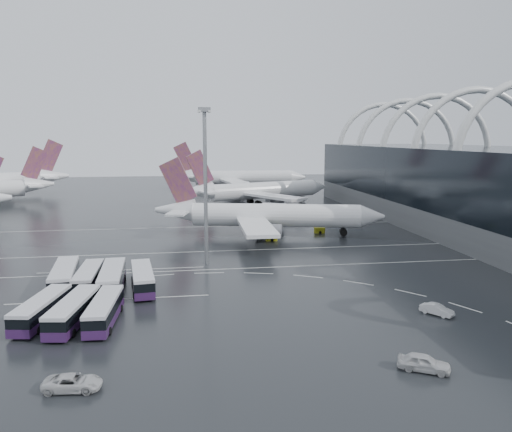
{
  "coord_description": "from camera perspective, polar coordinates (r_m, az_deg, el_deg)",
  "views": [
    {
      "loc": [
        -13.5,
        -85.98,
        22.78
      ],
      "look_at": [
        1.19,
        11.8,
        7.0
      ],
      "focal_mm": 35.0,
      "sensor_mm": 36.0,
      "label": 1
    }
  ],
  "objects": [
    {
      "name": "bus_row_far_a",
      "position": [
        68.17,
        -23.29,
        -9.74
      ],
      "size": [
        4.89,
        12.63,
        3.04
      ],
      "rotation": [
        0.0,
        0.0,
        1.39
      ],
      "color": "#331645",
      "rests_on": "ground"
    },
    {
      "name": "airliner_main",
      "position": [
        116.09,
        0.95,
        0.03
      ],
      "size": [
        53.17,
        45.92,
        18.15
      ],
      "rotation": [
        0.0,
        0.0,
        -0.23
      ],
      "color": "white",
      "rests_on": "ground"
    },
    {
      "name": "bus_row_near_b",
      "position": [
        79.79,
        -18.57,
        -6.72
      ],
      "size": [
        3.11,
        12.76,
        3.14
      ],
      "rotation": [
        0.0,
        0.0,
        1.58
      ],
      "color": "#331645",
      "rests_on": "ground"
    },
    {
      "name": "airliner_gate_c",
      "position": [
        214.91,
        -2.25,
        4.36
      ],
      "size": [
        58.04,
        53.42,
        20.67
      ],
      "rotation": [
        0.0,
        0.0,
        -0.07
      ],
      "color": "white",
      "rests_on": "ground"
    },
    {
      "name": "bus_row_near_c",
      "position": [
        77.97,
        -16.12,
        -6.86
      ],
      "size": [
        3.75,
        13.89,
        3.39
      ],
      "rotation": [
        0.0,
        0.0,
        1.61
      ],
      "color": "#331645",
      "rests_on": "ground"
    },
    {
      "name": "van_curve_c",
      "position": [
        69.52,
        19.97,
        -10.02
      ],
      "size": [
        3.74,
        4.26,
        1.39
      ],
      "primitive_type": "imported",
      "rotation": [
        0.0,
        0.0,
        0.65
      ],
      "color": "silver",
      "rests_on": "ground"
    },
    {
      "name": "bus_row_near_a",
      "position": [
        81.06,
        -21.04,
        -6.48
      ],
      "size": [
        4.68,
        14.29,
        3.45
      ],
      "rotation": [
        0.0,
        0.0,
        1.68
      ],
      "color": "#331645",
      "rests_on": "ground"
    },
    {
      "name": "ground",
      "position": [
        89.97,
        0.37,
        -5.6
      ],
      "size": [
        420.0,
        420.0,
        0.0
      ],
      "primitive_type": "plane",
      "color": "black",
      "rests_on": "ground"
    },
    {
      "name": "lane_marking_near",
      "position": [
        88.06,
        0.57,
        -5.92
      ],
      "size": [
        120.0,
        0.25,
        0.01
      ],
      "primitive_type": "cube",
      "color": "silver",
      "rests_on": "ground"
    },
    {
      "name": "jet_remote_far",
      "position": [
        218.59,
        -26.86,
        3.6
      ],
      "size": [
        48.71,
        39.7,
        21.9
      ],
      "rotation": [
        0.0,
        0.0,
        3.53
      ],
      "color": "white",
      "rests_on": "ground"
    },
    {
      "name": "lane_marking_far",
      "position": [
        128.73,
        -2.39,
        -1.13
      ],
      "size": [
        120.0,
        0.25,
        0.01
      ],
      "primitive_type": "cube",
      "color": "silver",
      "rests_on": "ground"
    },
    {
      "name": "bus_bay_line_north",
      "position": [
        89.57,
        -15.07,
        -5.98
      ],
      "size": [
        28.0,
        0.25,
        0.01
      ],
      "primitive_type": "cube",
      "color": "silver",
      "rests_on": "ground"
    },
    {
      "name": "van_curve_b",
      "position": [
        53.57,
        18.64,
        -15.59
      ],
      "size": [
        5.36,
        4.18,
        1.71
      ],
      "primitive_type": "imported",
      "rotation": [
        0.0,
        0.0,
        1.07
      ],
      "color": "silver",
      "rests_on": "ground"
    },
    {
      "name": "lane_marking_mid",
      "position": [
        101.5,
        -0.68,
        -3.9
      ],
      "size": [
        120.0,
        0.25,
        0.01
      ],
      "primitive_type": "cube",
      "color": "silver",
      "rests_on": "ground"
    },
    {
      "name": "bus_row_far_c",
      "position": [
        65.17,
        -16.95,
        -10.25
      ],
      "size": [
        3.41,
        12.38,
        3.02
      ],
      "rotation": [
        0.0,
        0.0,
        1.52
      ],
      "color": "#331645",
      "rests_on": "ground"
    },
    {
      "name": "bus_row_near_d",
      "position": [
        77.28,
        -12.84,
        -6.96
      ],
      "size": [
        4.44,
        13.15,
        3.17
      ],
      "rotation": [
        0.0,
        0.0,
        1.69
      ],
      "color": "#331645",
      "rests_on": "ground"
    },
    {
      "name": "gse_cart_belly_c",
      "position": [
        110.51,
        1.79,
        -2.48
      ],
      "size": [
        2.42,
        1.43,
        1.32
      ],
      "primitive_type": "cube",
      "color": "#AEAF17",
      "rests_on": "ground"
    },
    {
      "name": "bus_bay_line_south",
      "position": [
        74.34,
        -16.45,
        -9.16
      ],
      "size": [
        28.0,
        0.25,
        0.01
      ],
      "primitive_type": "cube",
      "color": "silver",
      "rests_on": "ground"
    },
    {
      "name": "floodlight_mast",
      "position": [
        88.52,
        -5.83,
        5.58
      ],
      "size": [
        2.13,
        2.13,
        27.76
      ],
      "color": "gray",
      "rests_on": "ground"
    },
    {
      "name": "van_curve_a",
      "position": [
        50.46,
        -20.22,
        -17.43
      ],
      "size": [
        5.44,
        2.89,
        1.46
      ],
      "primitive_type": "imported",
      "rotation": [
        0.0,
        0.0,
        1.48
      ],
      "color": "silver",
      "rests_on": "ground"
    },
    {
      "name": "bus_row_far_b",
      "position": [
        65.96,
        -20.15,
        -10.12
      ],
      "size": [
        4.66,
        13.02,
        3.14
      ],
      "rotation": [
        0.0,
        0.0,
        1.43
      ],
      "color": "#331645",
      "rests_on": "ground"
    },
    {
      "name": "terminal",
      "position": [
        130.28,
        26.72,
        2.86
      ],
      "size": [
        42.0,
        160.0,
        34.9
      ],
      "color": "#545659",
      "rests_on": "ground"
    },
    {
      "name": "gse_cart_belly_b",
      "position": [
        127.29,
        7.38,
        -1.05
      ],
      "size": [
        2.13,
        1.26,
        1.16
      ],
      "primitive_type": "cube",
      "color": "slate",
      "rests_on": "ground"
    },
    {
      "name": "airliner_gate_b",
      "position": [
        167.11,
        0.11,
        2.86
      ],
      "size": [
        52.63,
        46.78,
        18.82
      ],
      "rotation": [
        0.0,
        0.0,
        0.35
      ],
      "color": "white",
      "rests_on": "ground"
    },
    {
      "name": "gse_cart_belly_e",
      "position": [
        120.16,
        7.26,
        -1.62
      ],
      "size": [
        2.36,
        1.4,
        1.29
      ],
      "primitive_type": "cube",
      "color": "#AEAF17",
      "rests_on": "ground"
    }
  ]
}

